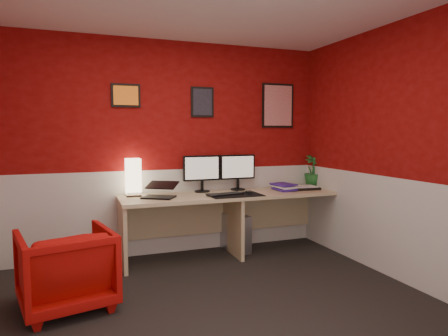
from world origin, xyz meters
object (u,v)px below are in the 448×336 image
(desk, at_px, (233,224))
(armchair, at_px, (66,269))
(monitor_left, at_px, (202,168))
(potted_plant, at_px, (313,171))
(shoji_lamp, at_px, (133,178))
(pc_tower, at_px, (235,232))
(zen_tray, at_px, (304,188))
(monitor_right, at_px, (238,167))
(laptop, at_px, (159,188))

(desk, distance_m, armchair, 1.99)
(monitor_left, xyz_separation_m, potted_plant, (1.51, -0.03, -0.08))
(shoji_lamp, relative_size, pc_tower, 0.89)
(potted_plant, bearing_deg, monitor_left, 178.68)
(monitor_left, distance_m, potted_plant, 1.51)
(zen_tray, bearing_deg, monitor_right, 163.76)
(potted_plant, bearing_deg, monitor_right, 178.16)
(shoji_lamp, bearing_deg, pc_tower, -3.09)
(laptop, bearing_deg, armchair, -106.29)
(monitor_left, bearing_deg, laptop, -155.67)
(potted_plant, bearing_deg, shoji_lamp, 179.77)
(zen_tray, relative_size, pc_tower, 0.78)
(laptop, distance_m, zen_tray, 1.83)
(shoji_lamp, xyz_separation_m, armchair, (-0.69, -1.05, -0.60))
(zen_tray, bearing_deg, potted_plant, 37.66)
(zen_tray, bearing_deg, shoji_lamp, 174.27)
(monitor_right, xyz_separation_m, zen_tray, (0.79, -0.23, -0.28))
(monitor_right, height_order, armchair, monitor_right)
(potted_plant, relative_size, pc_tower, 0.92)
(monitor_left, bearing_deg, monitor_right, -0.14)
(desk, distance_m, monitor_left, 0.76)
(pc_tower, bearing_deg, laptop, -177.39)
(desk, relative_size, monitor_right, 4.48)
(laptop, relative_size, zen_tray, 0.94)
(potted_plant, bearing_deg, zen_tray, -142.34)
(shoji_lamp, xyz_separation_m, potted_plant, (2.32, -0.01, 0.01))
(zen_tray, bearing_deg, desk, 179.75)
(shoji_lamp, distance_m, laptop, 0.34)
(shoji_lamp, bearing_deg, monitor_left, 1.81)
(monitor_left, bearing_deg, shoji_lamp, -178.19)
(desk, bearing_deg, potted_plant, 9.15)
(shoji_lamp, relative_size, potted_plant, 0.97)
(desk, bearing_deg, armchair, -154.99)
(desk, distance_m, laptop, 1.00)
(zen_tray, bearing_deg, armchair, -163.05)
(monitor_right, relative_size, armchair, 0.80)
(shoji_lamp, bearing_deg, desk, -10.27)
(desk, height_order, armchair, desk)
(zen_tray, bearing_deg, laptop, -179.20)
(monitor_left, relative_size, armchair, 0.80)
(zen_tray, xyz_separation_m, pc_tower, (-0.86, 0.14, -0.52))
(monitor_right, height_order, pc_tower, monitor_right)
(monitor_left, bearing_deg, potted_plant, -1.32)
(shoji_lamp, distance_m, pc_tower, 1.39)
(desk, height_order, shoji_lamp, shoji_lamp)
(desk, xyz_separation_m, laptop, (-0.88, -0.03, 0.47))
(monitor_right, height_order, potted_plant, monitor_right)
(monitor_right, xyz_separation_m, pc_tower, (-0.07, -0.09, -0.80))
(monitor_right, distance_m, potted_plant, 1.05)
(monitor_left, height_order, armchair, monitor_left)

